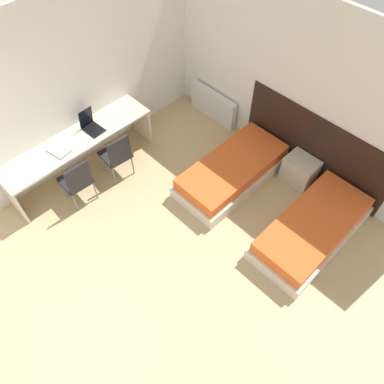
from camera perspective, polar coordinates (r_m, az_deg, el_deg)
ground_plane at (r=5.22m, az=-19.73°, el=-18.40°), size 20.00×20.00×0.00m
wall_back at (r=5.82m, az=14.34°, el=15.71°), size 5.24×0.05×2.70m
wall_left at (r=5.89m, az=-17.01°, el=15.55°), size 0.05×5.28×2.70m
headboard_panel at (r=6.05m, az=18.04°, el=6.44°), size 2.48×0.03×1.15m
bed_near_window at (r=5.97m, az=6.15°, el=3.16°), size 0.88×1.89×0.41m
bed_near_door at (r=5.57m, az=17.81°, el=-5.36°), size 0.88×1.89×0.41m
nightstand at (r=6.15m, az=16.10°, el=3.20°), size 0.49×0.38×0.45m
radiator at (r=6.99m, az=3.26°, el=13.12°), size 1.01×0.12×0.54m
desk at (r=6.02m, az=-16.92°, el=6.73°), size 0.58×2.44×0.73m
chair_near_laptop at (r=5.90m, az=-11.40°, el=5.70°), size 0.45×0.45×0.87m
chair_near_notebook at (r=5.70m, az=-17.16°, el=1.78°), size 0.43×0.43×0.87m
laptop at (r=5.99m, az=-15.16°, el=9.81°), size 0.34×0.25×0.34m
open_notebook at (r=5.82m, az=-19.67°, el=5.96°), size 0.35×0.28×0.02m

